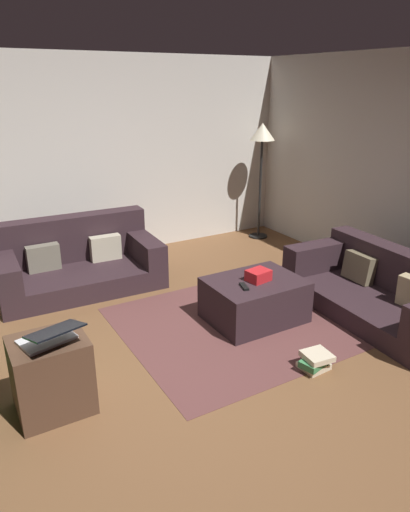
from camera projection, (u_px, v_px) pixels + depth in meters
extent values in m
plane|color=brown|center=(188.00, 376.00, 3.79)|extent=(6.40, 6.40, 0.00)
cube|color=beige|center=(69.00, 162.00, 5.88)|extent=(6.40, 0.12, 2.60)
cube|color=#2D1E23|center=(81.00, 279.00, 5.37)|extent=(1.84, 1.02, 0.24)
cube|color=#2D1E23|center=(70.00, 238.00, 5.53)|extent=(1.81, 0.31, 0.54)
cube|color=#2D1E23|center=(143.00, 247.00, 5.62)|extent=(0.28, 0.96, 0.28)
cube|color=#2D1E23|center=(5.00, 270.00, 4.94)|extent=(0.28, 0.96, 0.28)
cube|color=#BCB299|center=(106.00, 248.00, 5.57)|extent=(0.37, 0.15, 0.30)
cube|color=#716B5B|center=(43.00, 258.00, 5.25)|extent=(0.36, 0.13, 0.30)
cube|color=#2D1E23|center=(373.00, 305.00, 4.77)|extent=(1.03, 1.95, 0.21)
cube|color=#2D1E23|center=(401.00, 271.00, 4.80)|extent=(0.35, 1.91, 0.43)
cube|color=#2D1E23|center=(321.00, 256.00, 5.37)|extent=(0.94, 0.29, 0.32)
cube|color=brown|center=(359.00, 267.00, 5.06)|extent=(0.17, 0.37, 0.31)
cube|color=#2D1E23|center=(254.00, 300.00, 4.64)|extent=(0.91, 0.70, 0.43)
cube|color=red|center=(258.00, 275.00, 4.54)|extent=(0.24, 0.20, 0.11)
cube|color=black|center=(244.00, 286.00, 4.40)|extent=(0.09, 0.17, 0.02)
cube|color=#4C3323|center=(52.00, 375.00, 3.32)|extent=(0.52, 0.44, 0.57)
cube|color=silver|center=(47.00, 339.00, 3.22)|extent=(0.40, 0.32, 0.02)
cube|color=black|center=(55.00, 331.00, 3.07)|extent=(0.40, 0.32, 0.07)
cube|color=beige|center=(314.00, 366.00, 3.89)|extent=(0.24, 0.21, 0.05)
cube|color=#387A47|center=(315.00, 362.00, 3.85)|extent=(0.30, 0.21, 0.05)
cube|color=beige|center=(317.00, 356.00, 3.84)|extent=(0.24, 0.24, 0.05)
cylinder|color=black|center=(258.00, 236.00, 7.20)|extent=(0.28, 0.28, 0.02)
cylinder|color=black|center=(260.00, 190.00, 6.95)|extent=(0.04, 0.04, 1.46)
cone|color=beige|center=(262.00, 132.00, 6.65)|extent=(0.36, 0.36, 0.24)
cube|color=brown|center=(254.00, 319.00, 4.71)|extent=(2.60, 2.00, 0.01)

